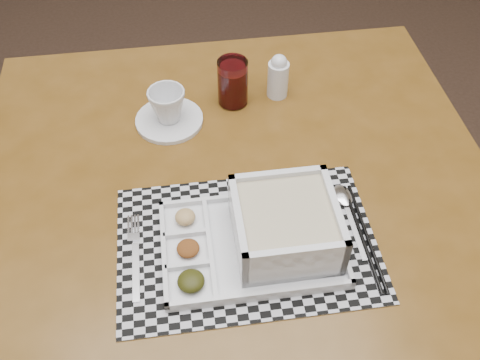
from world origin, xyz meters
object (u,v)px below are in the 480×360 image
object	(u,v)px
juice_glass	(233,84)
creamer_bottle	(278,76)
dining_table	(239,219)
serving_tray	(275,231)
cup	(167,105)

from	to	relation	value
juice_glass	creamer_bottle	xyz separation A→B (m)	(0.11, 0.00, 0.00)
dining_table	juice_glass	size ratio (longest dim) A/B	10.41
serving_tray	cup	bearing A→B (deg)	108.99
serving_tray	dining_table	bearing A→B (deg)	103.37
serving_tray	juice_glass	xyz separation A→B (m)	(0.02, 0.40, 0.01)
serving_tray	cup	size ratio (longest dim) A/B	4.19
juice_glass	creamer_bottle	bearing A→B (deg)	0.14
dining_table	serving_tray	world-z (taller)	serving_tray
serving_tray	creamer_bottle	bearing A→B (deg)	72.09
juice_glass	creamer_bottle	distance (m)	0.11
dining_table	serving_tray	size ratio (longest dim) A/B	3.38
creamer_bottle	serving_tray	bearing A→B (deg)	-107.91
juice_glass	dining_table	bearing A→B (deg)	-101.62
juice_glass	creamer_bottle	size ratio (longest dim) A/B	1.02
serving_tray	cup	world-z (taller)	serving_tray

